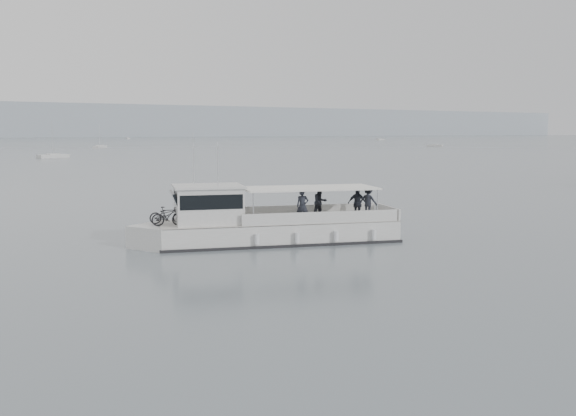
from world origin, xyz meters
TOP-DOWN VIEW (x-y plane):
  - ground at (0.00, 0.00)m, footprint 1400.00×1400.00m
  - tour_boat at (-5.89, 0.83)m, footprint 12.59×6.25m

SIDE VIEW (x-z plane):
  - ground at x=0.00m, z-range 0.00..0.00m
  - tour_boat at x=-5.89m, z-range -1.79..3.53m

